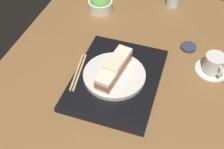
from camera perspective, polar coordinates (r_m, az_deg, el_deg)
name	(u,v)px	position (r cm, az deg, el deg)	size (l,w,h in cm)	color
ground_plane	(120,84)	(110.72, 1.55, -1.93)	(140.00, 100.00, 3.00)	brown
serving_tray	(116,79)	(108.93, 0.83, -0.98)	(41.49, 31.92, 2.03)	black
sandwich_plate	(114,76)	(107.74, 0.43, -0.21)	(23.61, 23.61, 1.67)	silver
sandwich_near	(121,58)	(108.99, 1.90, 3.28)	(8.60, 6.81, 5.90)	#EFE5C1
sandwich_middle	(114,69)	(104.98, 0.44, 1.19)	(8.46, 6.93, 5.93)	beige
sandwich_far	(106,81)	(101.58, -1.12, -1.25)	(8.64, 6.85, 4.96)	#EFE5C1
salad_bowl	(100,4)	(143.53, -2.33, 13.92)	(11.79, 11.79, 7.71)	silver
chopsticks_pair	(78,72)	(110.48, -6.70, 0.53)	(19.30, 4.45, 0.70)	tan
coffee_cup	(214,64)	(117.98, 19.60, 1.90)	(13.16, 13.16, 7.47)	silver
small_sauce_dish	(188,47)	(126.76, 14.97, 5.30)	(6.58, 6.58, 1.41)	#33384C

